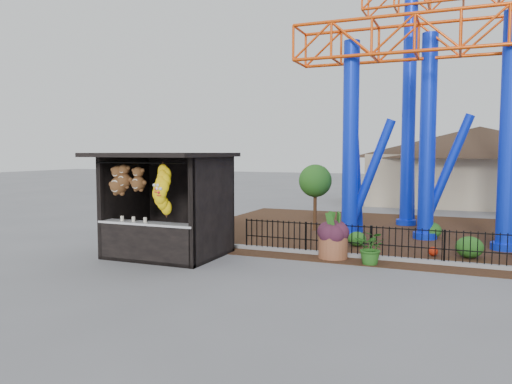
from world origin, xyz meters
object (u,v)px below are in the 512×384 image
at_px(terracotta_planter, 333,247).
at_px(potted_plant, 372,248).
at_px(roller_coaster, 464,60).
at_px(prize_booth, 163,206).

distance_m(terracotta_planter, potted_plant, 1.28).
distance_m(roller_coaster, terracotta_planter, 8.91).
distance_m(prize_booth, roller_coaster, 11.98).
bearing_deg(terracotta_planter, potted_plant, -18.77).
xyz_separation_m(roller_coaster, terracotta_planter, (-3.39, -5.53, -6.11)).
relative_size(prize_booth, terracotta_planter, 4.06).
distance_m(prize_booth, potted_plant, 6.17).
relative_size(prize_booth, roller_coaster, 0.32).
bearing_deg(potted_plant, prize_booth, -155.01).
bearing_deg(roller_coaster, prize_booth, -137.92).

